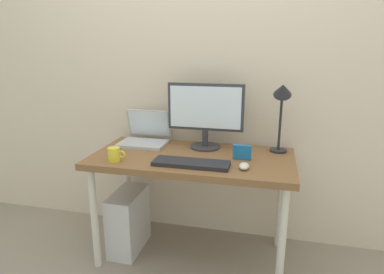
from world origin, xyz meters
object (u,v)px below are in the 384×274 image
mouse (244,166)px  laptop (145,135)px  monitor (205,112)px  desk_lamp (282,101)px  keyboard (191,163)px  computer_tower (129,221)px  photo_frame (242,152)px  coffee_mug (114,154)px  desk (192,166)px

mouse → laptop: bearing=153.4°
monitor → desk_lamp: desk_lamp is taller
monitor → keyboard: monitor is taller
laptop → computer_tower: laptop is taller
photo_frame → laptop: bearing=163.5°
photo_frame → mouse: bearing=-80.2°
photo_frame → computer_tower: (-0.75, -0.02, -0.55)m
desk_lamp → photo_frame: 0.40m
desk_lamp → keyboard: (-0.49, -0.35, -0.32)m
desk_lamp → computer_tower: 1.30m
laptop → coffee_mug: 0.41m
mouse → photo_frame: (-0.03, 0.16, 0.03)m
desk_lamp → computer_tower: (-0.97, -0.20, -0.84)m
desk_lamp → coffee_mug: desk_lamp is taller
keyboard → desk_lamp: bearing=35.8°
laptop → keyboard: 0.56m
monitor → photo_frame: monitor is taller
desk → coffee_mug: bearing=-154.0°
desk_lamp → computer_tower: desk_lamp is taller
computer_tower → laptop: bearing=74.9°
photo_frame → keyboard: bearing=-148.9°
keyboard → coffee_mug: (-0.46, -0.04, 0.03)m
keyboard → photo_frame: bearing=31.1°
desk_lamp → coffee_mug: 1.06m
monitor → coffee_mug: bearing=-140.6°
desk → monitor: size_ratio=2.49×
mouse → photo_frame: 0.16m
coffee_mug → mouse: bearing=3.4°
desk → desk_lamp: (0.52, 0.18, 0.41)m
desk → monitor: 0.37m
keyboard → coffee_mug: coffee_mug is taller
coffee_mug → photo_frame: photo_frame is taller
monitor → mouse: monitor is taller
desk_lamp → photo_frame: bearing=-139.0°
desk → desk_lamp: 0.69m
photo_frame → computer_tower: bearing=-178.8°
monitor → keyboard: (-0.01, -0.35, -0.23)m
monitor → coffee_mug: 0.64m
monitor → laptop: 0.47m
keyboard → desk: bearing=102.0°
desk_lamp → mouse: desk_lamp is taller
desk → photo_frame: 0.33m
keyboard → coffee_mug: 0.46m
coffee_mug → desk_lamp: bearing=22.2°
laptop → keyboard: laptop is taller
laptop → mouse: size_ratio=3.56×
laptop → photo_frame: size_ratio=2.91×
monitor → computer_tower: size_ratio=1.19×
desk → computer_tower: bearing=-177.1°
keyboard → computer_tower: size_ratio=1.05×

